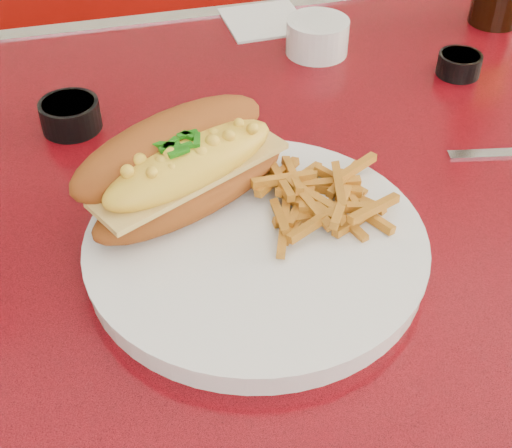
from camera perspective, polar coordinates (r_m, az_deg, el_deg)
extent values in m
cube|color=red|center=(0.80, 10.35, 4.11)|extent=(1.20, 0.80, 0.04)
cube|color=white|center=(1.12, 2.24, 16.21)|extent=(1.22, 0.03, 0.04)
cylinder|color=white|center=(1.07, 7.88, -12.32)|extent=(0.09, 0.09, 0.72)
cube|color=maroon|center=(1.71, -1.83, 5.41)|extent=(1.20, 0.50, 0.45)
cylinder|color=white|center=(0.65, 0.00, -1.98)|extent=(0.41, 0.41, 0.02)
cylinder|color=white|center=(0.64, 0.00, -1.21)|extent=(0.41, 0.41, 0.00)
ellipsoid|color=#944817|center=(0.67, -5.11, 2.84)|extent=(0.22, 0.16, 0.04)
cube|color=#DFBC63|center=(0.66, -5.20, 4.03)|extent=(0.20, 0.14, 0.01)
ellipsoid|color=yellow|center=(0.65, -5.26, 4.86)|extent=(0.19, 0.14, 0.04)
ellipsoid|color=#944817|center=(0.67, -6.81, 6.16)|extent=(0.23, 0.17, 0.08)
cube|color=silver|center=(0.68, 5.00, 1.51)|extent=(0.01, 0.10, 0.00)
cube|color=silver|center=(0.72, 3.29, 4.56)|extent=(0.02, 0.03, 0.00)
cylinder|color=white|center=(0.97, 4.92, 14.71)|extent=(0.08, 0.08, 0.05)
cylinder|color=black|center=(0.96, 5.00, 15.78)|extent=(0.07, 0.07, 0.01)
cylinder|color=black|center=(0.84, -14.63, 8.42)|extent=(0.08, 0.08, 0.03)
cylinder|color=#E67A53|center=(0.83, -14.78, 9.19)|extent=(0.07, 0.07, 0.01)
cylinder|color=black|center=(0.95, 15.95, 12.18)|extent=(0.06, 0.06, 0.03)
cylinder|color=#E67A53|center=(0.95, 16.07, 12.75)|extent=(0.05, 0.05, 0.01)
cube|color=silver|center=(0.82, 19.11, 5.38)|extent=(0.12, 0.04, 0.00)
cube|color=white|center=(1.06, 0.67, 15.95)|extent=(0.11, 0.11, 0.00)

